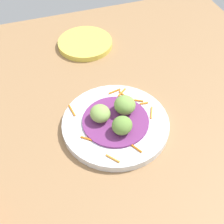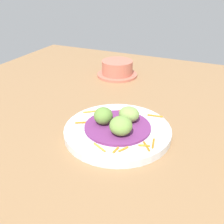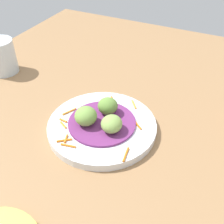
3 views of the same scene
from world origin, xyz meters
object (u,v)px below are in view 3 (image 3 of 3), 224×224
Objects in this scene: main_plate at (102,126)px; guac_scoop_left at (112,124)px; guac_scoop_right at (86,116)px; water_glass at (1,57)px; guac_scoop_center at (108,106)px.

main_plate is 5.08× the size of guac_scoop_left.
guac_scoop_right is (-0.43, 5.66, 0.29)cm from guac_scoop_left.
main_plate is 4.65cm from guac_scoop_right.
main_plate is at bearing -104.85° from water_glass.
guac_scoop_left is (-1.42, -2.95, 3.00)cm from main_plate.
main_plate is 4.57cm from guac_scoop_center.
guac_scoop_left is at bearing -145.65° from guac_scoop_center.
guac_scoop_center is 0.92× the size of guac_scoop_right.
guac_scoop_left is 5.68cm from guac_scoop_center.
guac_scoop_right is 34.94cm from water_glass.
guac_scoop_right is at bearing 94.35° from guac_scoop_left.
guac_scoop_center is 5.67cm from guac_scoop_right.
water_glass is (10.90, 38.70, 0.77)cm from guac_scoop_left.
guac_scoop_center is at bearing -25.65° from guac_scoop_right.
main_plate is at bearing 64.35° from guac_scoop_left.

